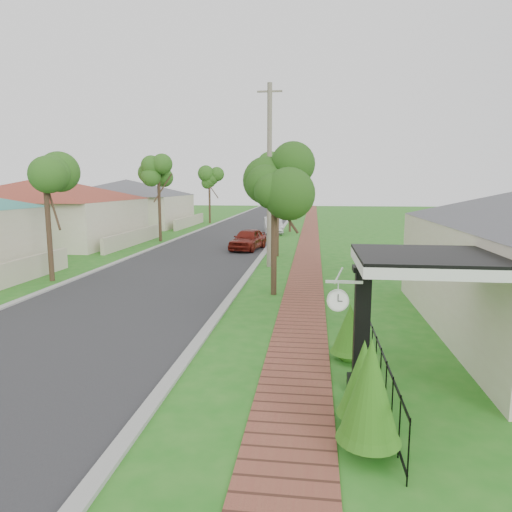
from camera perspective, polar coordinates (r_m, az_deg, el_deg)
The scene contains 16 objects.
ground at distance 11.25m, azimuth -12.09°, elevation -12.50°, with size 160.00×160.00×0.00m, color #23721B.
road at distance 30.85m, azimuth -5.12°, elevation 1.28°, with size 7.00×120.00×0.02m, color #28282B.
kerb_right at distance 30.28m, azimuth 1.64°, elevation 1.17°, with size 0.30×120.00×0.10m, color #9E9E99.
kerb_left at distance 31.83m, azimuth -11.56°, elevation 1.37°, with size 0.30×120.00×0.10m, color #9E9E99.
sidewalk at distance 30.14m, azimuth 6.56°, elevation 1.08°, with size 1.50×120.00×0.03m, color brown.
porch_post at distance 9.39m, azimuth 13.03°, elevation -9.63°, with size 0.48×0.48×2.52m.
picket_fence at distance 10.56m, azimuth 14.29°, elevation -10.94°, with size 0.03×8.02×1.00m.
street_trees at distance 37.27m, azimuth -2.76°, elevation 9.61°, with size 10.70×37.65×5.89m.
hedge_row at distance 8.56m, azimuth 12.94°, elevation -13.83°, with size 0.85×4.65×1.91m.
far_house_red at distance 35.20m, azimuth -24.67°, elevation 5.28°, with size 15.56×15.56×4.60m.
far_house_grey at distance 47.65m, azimuth -15.76°, elevation 6.49°, with size 15.56×15.56×4.60m.
parked_car_red at distance 28.73m, azimuth -1.00°, elevation 2.08°, with size 1.56×3.87×1.32m, color maroon.
parked_car_white at distance 38.47m, azimuth 2.16°, elevation 3.84°, with size 1.44×4.13×1.36m, color #B9B8BA.
near_tree at distance 16.67m, azimuth 2.30°, elevation 8.87°, with size 1.99×1.99×5.11m.
utility_pole at distance 22.57m, azimuth 1.68°, elevation 9.95°, with size 1.20×0.24×8.85m.
station_clock at distance 8.74m, azimuth 10.25°, elevation -5.28°, with size 0.69×0.13×0.59m.
Camera 1 is at (3.57, -9.86, 4.07)m, focal length 32.00 mm.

